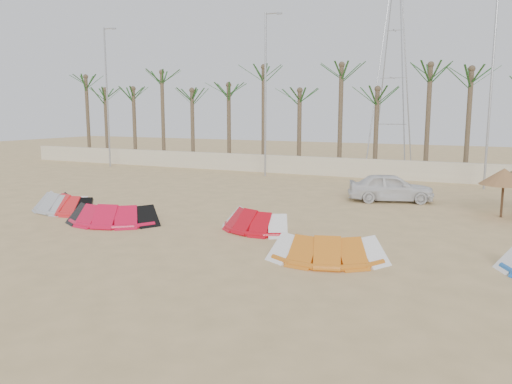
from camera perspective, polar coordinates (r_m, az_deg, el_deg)
The scene contains 14 objects.
ground at distance 15.00m, azimuth -10.06°, elevation -8.21°, with size 120.00×120.00×0.00m, color #DEB57A.
boundary_wall at distance 34.84m, azimuth 11.47°, elevation 2.71°, with size 60.00×0.30×1.30m, color beige.
palm_line at distance 35.99m, azimuth 13.42°, elevation 12.09°, with size 52.00×4.00×7.70m.
lamp_a at distance 42.50m, azimuth -16.62°, elevation 10.56°, with size 1.25×0.14×11.00m.
lamp_b at distance 34.74m, azimuth 1.14°, elevation 11.33°, with size 1.25×0.14×11.00m.
lamp_c at distance 31.62m, azimuth 25.34°, elevation 10.69°, with size 1.25×0.14×11.00m.
pylon at distance 40.52m, azimuth 14.91°, elevation 2.54°, with size 3.00×3.00×14.00m, color #A5A8AD, non-canonical shape.
kite_grey at distance 24.27m, azimuth -21.01°, elevation -1.01°, with size 3.60×2.01×0.90m.
kite_red_left at distance 23.77m, azimuth -20.09°, elevation -1.17°, with size 3.21×2.10×0.90m.
kite_red_mid at distance 20.87m, azimuth -15.59°, elevation -2.30°, with size 3.99×2.42×0.90m.
kite_red_right at distance 18.96m, azimuth 0.08°, elevation -3.10°, with size 3.42×2.29×0.90m.
kite_orange at distance 15.33m, azimuth 8.52°, elevation -6.16°, with size 3.72×2.33×0.90m.
parasol_left at distance 23.41m, azimuth 26.48°, elevation 1.59°, with size 1.99×1.99×2.11m.
car at distance 25.81m, azimuth 15.13°, elevation 0.51°, with size 1.67×4.16×1.42m, color silver.
Camera 1 is at (8.43, -11.59, 4.44)m, focal length 35.00 mm.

